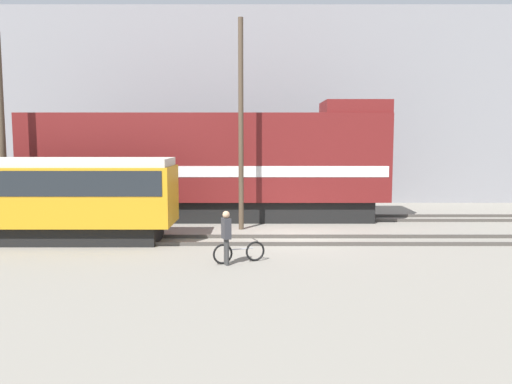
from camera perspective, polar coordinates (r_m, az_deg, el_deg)
name	(u,v)px	position (r m, az deg, el deg)	size (l,w,h in m)	color
ground_plane	(290,238)	(19.73, 3.96, -5.30)	(120.00, 120.00, 0.00)	gray
track_near	(292,240)	(19.05, 4.11, -5.49)	(60.00, 1.50, 0.14)	#47423D
track_far	(283,218)	(24.35, 3.15, -2.98)	(60.00, 1.51, 0.14)	#47423D
building_backdrop	(275,109)	(33.57, 2.24, 9.49)	(41.14, 6.00, 11.85)	gray
freight_locomotive	(207,165)	(24.15, -5.60, 3.11)	(17.13, 3.04, 5.68)	black
streetcar	(46,194)	(20.28, -22.84, -0.26)	(9.37, 2.54, 3.18)	black
bicycle	(237,252)	(15.80, -2.18, -6.92)	(1.63, 0.75, 0.70)	black
person	(224,232)	(15.38, -3.67, -4.62)	(0.34, 0.42, 1.69)	#333333
utility_pole_center	(239,126)	(21.33, -1.99, 7.60)	(0.22, 0.22, 8.92)	#4C3D2D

